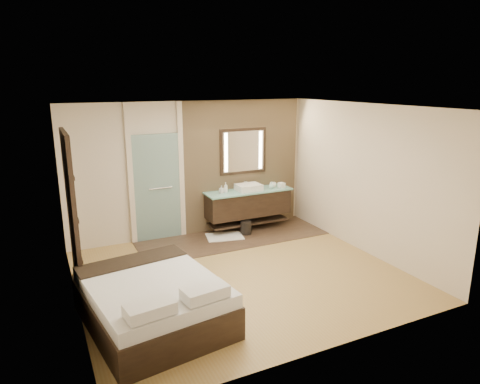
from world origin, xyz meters
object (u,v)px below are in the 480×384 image
bed (153,301)px  waste_bin (246,228)px  vanity (248,203)px  mirror_unit (243,151)px

bed → waste_bin: bearing=35.9°
vanity → bed: size_ratio=0.86×
bed → mirror_unit: bearing=39.2°
vanity → bed: 3.88m
vanity → waste_bin: (-0.17, -0.25, -0.44)m
waste_bin → bed: bearing=-136.1°
vanity → bed: (-2.75, -2.72, -0.27)m
waste_bin → mirror_unit: bearing=70.3°
mirror_unit → waste_bin: 1.59m
vanity → waste_bin: size_ratio=6.50×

